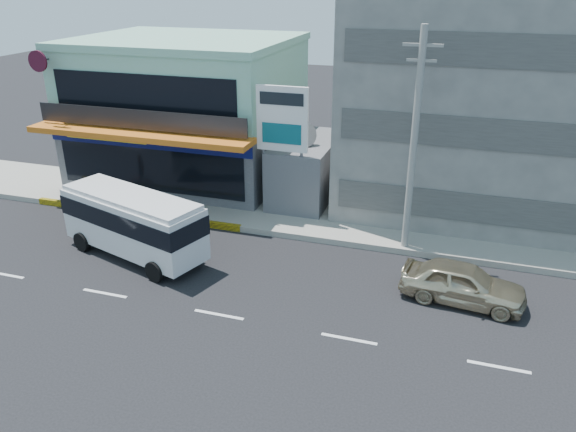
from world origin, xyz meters
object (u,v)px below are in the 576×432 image
Objects in this scene: concrete_building at (513,75)px; motorcycle_rider at (99,203)px; shop_building at (189,113)px; utility_pole_near at (414,144)px; billboard at (282,127)px; satellite_dish at (302,144)px; minibus at (133,220)px; sedan at (463,283)px.

concrete_building is 22.48m from motorcycle_rider.
shop_building is 1.24× the size of utility_pole_near.
billboard is 6.75m from utility_pole_near.
concrete_building is (18.00, 1.05, 3.00)m from shop_building.
satellite_dish is 0.20× the size of minibus.
motorcycle_rider is (-9.44, -2.40, -4.28)m from billboard.
minibus is (-11.53, -4.12, -3.37)m from utility_pole_near.
sedan is (8.65, -7.22, -2.77)m from satellite_dish.
shop_building reaches higher than satellite_dish.
utility_pole_near is 1.34× the size of minibus.
satellite_dish is at bearing 54.40° from minibus.
motorcycle_rider is at bearing -165.74° from billboard.
utility_pole_near is at bearing -117.76° from concrete_building.
billboard is 10.64m from motorcycle_rider.
satellite_dish is at bearing 74.48° from billboard.
minibus is (-15.53, -11.72, -5.22)m from concrete_building.
sedan is at bearing -53.79° from utility_pole_near.
satellite_dish is 0.32× the size of sedan.
shop_building is 0.77× the size of concrete_building.
concrete_building is 11.30m from satellite_dish.
motorcycle_rider is at bearing -105.19° from shop_building.
concrete_building is 10.67× the size of satellite_dish.
billboard is (-10.50, -5.80, -2.07)m from concrete_building.
shop_building is 8.27× the size of satellite_dish.
concrete_building is at bearing -0.30° from sedan.
satellite_dish is (-10.00, -4.00, -3.42)m from concrete_building.
satellite_dish is 0.15× the size of utility_pole_near.
sedan is (-1.35, -11.22, -6.19)m from concrete_building.
billboard is at bearing -151.08° from concrete_building.
satellite_dish is 11.18m from motorcycle_rider.
satellite_dish reaches higher than motorcycle_rider.
minibus is 5.76m from motorcycle_rider.
motorcycle_rider is at bearing -177.84° from utility_pole_near.
motorcycle_rider is at bearing -157.09° from satellite_dish.
utility_pole_near is at bearing 42.75° from sedan.
shop_building is 1.80× the size of billboard.
utility_pole_near is at bearing 2.16° from motorcycle_rider.
billboard is at bearing 164.52° from utility_pole_near.
satellite_dish is 0.22× the size of billboard.
utility_pole_near is (6.50, -1.80, 0.22)m from billboard.
concrete_building reaches higher than satellite_dish.
minibus is at bearing -76.95° from shop_building.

